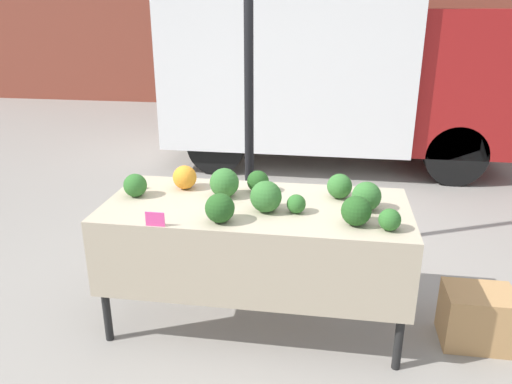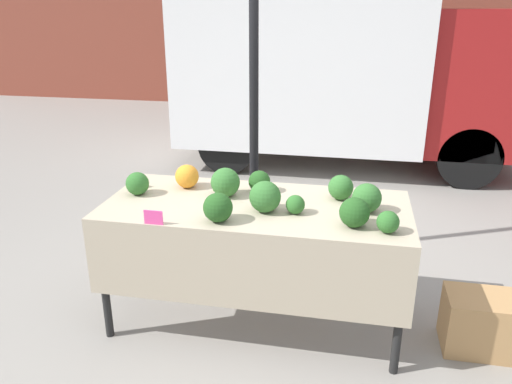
{
  "view_description": "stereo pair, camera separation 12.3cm",
  "coord_description": "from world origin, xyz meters",
  "views": [
    {
      "loc": [
        0.44,
        -2.85,
        1.99
      ],
      "look_at": [
        0.0,
        0.0,
        0.92
      ],
      "focal_mm": 35.0,
      "sensor_mm": 36.0,
      "label": 1
    },
    {
      "loc": [
        0.56,
        -2.83,
        1.99
      ],
      "look_at": [
        0.0,
        0.0,
        0.92
      ],
      "focal_mm": 35.0,
      "sensor_mm": 36.0,
      "label": 2
    }
  ],
  "objects": [
    {
      "name": "broccoli_head_7",
      "position": [
        -0.79,
        0.02,
        0.91
      ],
      "size": [
        0.15,
        0.15,
        0.15
      ],
      "color": "#2D6628",
      "rests_on": "market_table"
    },
    {
      "name": "broccoli_head_5",
      "position": [
        -0.16,
        -0.3,
        0.92
      ],
      "size": [
        0.17,
        0.17,
        0.17
      ],
      "color": "#23511E",
      "rests_on": "market_table"
    },
    {
      "name": "tent_pole",
      "position": [
        -0.19,
        0.86,
        1.31
      ],
      "size": [
        0.07,
        0.07,
        2.62
      ],
      "color": "black",
      "rests_on": "ground_plane"
    },
    {
      "name": "price_sign",
      "position": [
        -0.51,
        -0.41,
        0.88
      ],
      "size": [
        0.11,
        0.01,
        0.08
      ],
      "color": "#EF4793",
      "rests_on": "market_table"
    },
    {
      "name": "produce_crate",
      "position": [
        1.4,
        -0.04,
        0.18
      ],
      "size": [
        0.41,
        0.32,
        0.36
      ],
      "color": "tan",
      "rests_on": "ground_plane"
    },
    {
      "name": "broccoli_head_8",
      "position": [
        0.51,
        0.19,
        0.92
      ],
      "size": [
        0.16,
        0.16,
        0.16
      ],
      "color": "#336B2D",
      "rests_on": "market_table"
    },
    {
      "name": "broccoli_head_6",
      "position": [
        -0.22,
        0.1,
        0.93
      ],
      "size": [
        0.19,
        0.19,
        0.19
      ],
      "color": "#336B2D",
      "rests_on": "market_table"
    },
    {
      "name": "parked_truck",
      "position": [
        0.34,
        3.87,
        1.37
      ],
      "size": [
        4.34,
        1.96,
        2.61
      ],
      "color": "white",
      "rests_on": "ground_plane"
    },
    {
      "name": "broccoli_head_9",
      "position": [
        0.6,
        -0.22,
        0.92
      ],
      "size": [
        0.17,
        0.17,
        0.17
      ],
      "color": "#23511E",
      "rests_on": "market_table"
    },
    {
      "name": "broccoli_head_4",
      "position": [
        0.78,
        -0.27,
        0.9
      ],
      "size": [
        0.12,
        0.12,
        0.12
      ],
      "color": "#2D6628",
      "rests_on": "market_table"
    },
    {
      "name": "ground_plane",
      "position": [
        0.0,
        0.0,
        0.0
      ],
      "size": [
        40.0,
        40.0,
        0.0
      ],
      "primitive_type": "plane",
      "color": "gray"
    },
    {
      "name": "broccoli_head_0",
      "position": [
        0.26,
        -0.1,
        0.89
      ],
      "size": [
        0.11,
        0.11,
        0.11
      ],
      "color": "#2D6628",
      "rests_on": "market_table"
    },
    {
      "name": "broccoli_head_1",
      "position": [
        0.08,
        -0.11,
        0.93
      ],
      "size": [
        0.19,
        0.19,
        0.19
      ],
      "color": "#336B2D",
      "rests_on": "market_table"
    },
    {
      "name": "orange_cauliflower",
      "position": [
        -0.52,
        0.21,
        0.92
      ],
      "size": [
        0.16,
        0.16,
        0.16
      ],
      "color": "orange",
      "rests_on": "market_table"
    },
    {
      "name": "romanesco_head",
      "position": [
        -0.85,
        0.14,
        0.89
      ],
      "size": [
        0.13,
        0.13,
        0.1
      ],
      "color": "#93B238",
      "rests_on": "market_table"
    },
    {
      "name": "broccoli_head_3",
      "position": [
        0.67,
        0.01,
        0.92
      ],
      "size": [
        0.18,
        0.18,
        0.18
      ],
      "color": "#336B2D",
      "rests_on": "market_table"
    },
    {
      "name": "market_table",
      "position": [
        0.0,
        -0.07,
        0.73
      ],
      "size": [
        1.89,
        0.86,
        0.84
      ],
      "color": "tan",
      "rests_on": "ground_plane"
    },
    {
      "name": "broccoli_head_2",
      "position": [
        -0.02,
        0.22,
        0.91
      ],
      "size": [
        0.15,
        0.15,
        0.15
      ],
      "color": "#23511E",
      "rests_on": "market_table"
    }
  ]
}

